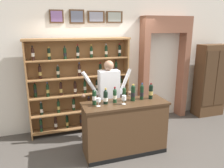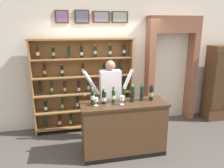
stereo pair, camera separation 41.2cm
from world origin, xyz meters
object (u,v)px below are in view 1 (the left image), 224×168
Objects in this scene: tasting_bottle_bianco at (151,91)px; tasting_bottle_brunello at (142,92)px; side_cabinet at (210,80)px; wine_glass_left at (124,98)px; tasting_bottle_grappa at (106,97)px; wine_shelf at (80,84)px; shopkeeper at (109,92)px; wine_glass_spare at (98,100)px; tasting_bottle_super_tuscan at (115,95)px; tasting_bottle_chianti at (133,93)px; tasting_counter at (125,128)px; tasting_bottle_prosecco at (94,97)px; tasting_bottle_vin_santo at (124,94)px.

tasting_bottle_brunello is at bearing 174.52° from tasting_bottle_bianco.
side_cabinet reaches higher than tasting_bottle_brunello.
wine_glass_left is (-2.89, -1.12, 0.17)m from side_cabinet.
tasting_bottle_bianco reaches higher than tasting_bottle_grappa.
tasting_bottle_grappa is (0.25, -1.14, 0.02)m from wine_shelf.
shopkeeper is 0.72m from wine_glass_spare.
tasting_bottle_chianti is (0.35, -0.02, 0.02)m from tasting_bottle_super_tuscan.
wine_glass_spare reaches higher than tasting_counter.
tasting_bottle_prosecco is 0.11m from wine_glass_spare.
tasting_bottle_grappa is 0.32m from wine_glass_left.
side_cabinet is 6.27× the size of tasting_bottle_prosecco.
side_cabinet is 2.98m from tasting_bottle_vin_santo.
wine_shelf reaches higher than tasting_bottle_brunello.
shopkeeper is 0.67m from tasting_bottle_prosecco.
tasting_bottle_bianco is (0.53, -0.03, 0.02)m from tasting_bottle_vin_santo.
tasting_bottle_chianti is (0.53, 0.00, 0.03)m from tasting_bottle_grappa.
tasting_bottle_super_tuscan is at bearing -95.55° from shopkeeper.
tasting_bottle_chianti reaches higher than wine_glass_spare.
tasting_bottle_grappa is 0.37m from tasting_bottle_vin_santo.
tasting_bottle_vin_santo is at bearing 67.06° from wine_glass_left.
side_cabinet reaches higher than shopkeeper.
wine_glass_spare is (0.10, -1.21, 0.00)m from wine_shelf.
tasting_bottle_bianco reaches higher than tasting_counter.
tasting_bottle_prosecco is 0.52m from wine_glass_left.
wine_shelf is 7.43× the size of tasting_bottle_prosecco.
tasting_bottle_brunello reaches higher than tasting_counter.
tasting_bottle_chianti reaches higher than tasting_bottle_super_tuscan.
shopkeeper reaches higher than tasting_bottle_prosecco.
tasting_bottle_chianti is 2.16× the size of wine_glass_spare.
wine_shelf reaches higher than side_cabinet.
wine_shelf is 15.15× the size of wine_glass_spare.
tasting_bottle_chianti is (0.30, -0.53, 0.12)m from shopkeeper.
tasting_bottle_grappa is 0.90m from tasting_bottle_bianco.
side_cabinet reaches higher than tasting_counter.
tasting_bottle_chianti is at bearing 0.03° from tasting_bottle_grappa.
shopkeeper is 0.85m from tasting_bottle_bianco.
wine_glass_spare is at bearing -85.23° from wine_shelf.
shopkeeper is 0.62m from tasting_bottle_chianti.
wine_glass_spare is at bearing -173.42° from tasting_bottle_brunello.
tasting_bottle_vin_santo is (0.62, -1.10, 0.03)m from wine_shelf.
tasting_bottle_bianco is at bearing -156.65° from side_cabinet.
tasting_bottle_chianti is 1.00× the size of tasting_bottle_brunello.
tasting_bottle_vin_santo is at bearing 6.08° from tasting_bottle_grappa.
wine_shelf is 1.18× the size of side_cabinet.
shopkeeper is 5.76× the size of tasting_bottle_super_tuscan.
side_cabinet is 3.10m from wine_glass_left.
tasting_counter is 0.74m from tasting_bottle_brunello.
tasting_bottle_chianti is 0.37m from tasting_bottle_bianco.
tasting_bottle_chianti is at bearing -159.45° from side_cabinet.
tasting_counter is at bearing -7.34° from tasting_bottle_grappa.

